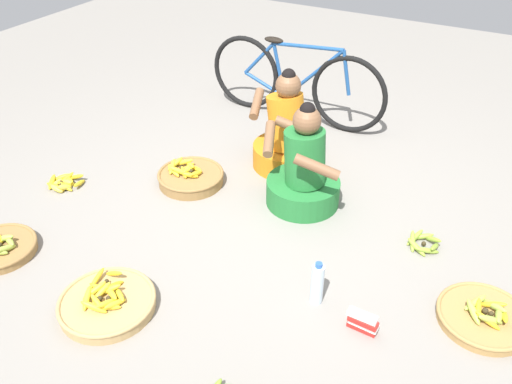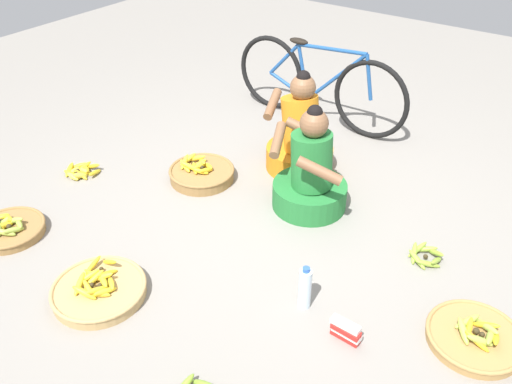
{
  "view_description": "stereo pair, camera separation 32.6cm",
  "coord_description": "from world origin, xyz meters",
  "px_view_note": "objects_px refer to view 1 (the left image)",
  "views": [
    {
      "loc": [
        1.33,
        -2.64,
        2.24
      ],
      "look_at": [
        0.0,
        -0.2,
        0.35
      ],
      "focal_mm": 37.92,
      "sensor_mm": 36.0,
      "label": 1
    },
    {
      "loc": [
        1.61,
        -2.47,
        2.24
      ],
      "look_at": [
        0.0,
        -0.2,
        0.35
      ],
      "focal_mm": 37.92,
      "sensor_mm": 36.0,
      "label": 2
    }
  ],
  "objects_px": {
    "vendor_woman_behind": "(286,136)",
    "loose_bananas_mid_left": "(423,243)",
    "vendor_woman_front": "(303,173)",
    "water_bottle": "(317,284)",
    "loose_bananas_front_right": "(64,183)",
    "packet_carton_stack": "(363,322)",
    "banana_basket_front_center": "(190,177)",
    "banana_basket_front_left": "(484,316)",
    "banana_basket_back_right": "(107,303)",
    "bicycle_leaning": "(295,81)"
  },
  "relations": [
    {
      "from": "vendor_woman_front",
      "to": "water_bottle",
      "type": "bearing_deg",
      "value": -60.7
    },
    {
      "from": "vendor_woman_front",
      "to": "loose_bananas_front_right",
      "type": "height_order",
      "value": "vendor_woman_front"
    },
    {
      "from": "vendor_woman_front",
      "to": "banana_basket_front_left",
      "type": "relative_size",
      "value": 1.55
    },
    {
      "from": "vendor_woman_behind",
      "to": "banana_basket_front_left",
      "type": "distance_m",
      "value": 1.93
    },
    {
      "from": "banana_basket_front_center",
      "to": "loose_bananas_front_right",
      "type": "height_order",
      "value": "banana_basket_front_center"
    },
    {
      "from": "loose_bananas_front_right",
      "to": "packet_carton_stack",
      "type": "height_order",
      "value": "packet_carton_stack"
    },
    {
      "from": "banana_basket_front_left",
      "to": "loose_bananas_front_right",
      "type": "distance_m",
      "value": 2.99
    },
    {
      "from": "banana_basket_back_right",
      "to": "loose_bananas_mid_left",
      "type": "xyz_separation_m",
      "value": [
        1.41,
        1.38,
        -0.01
      ]
    },
    {
      "from": "loose_bananas_mid_left",
      "to": "water_bottle",
      "type": "bearing_deg",
      "value": -118.01
    },
    {
      "from": "loose_bananas_mid_left",
      "to": "loose_bananas_front_right",
      "type": "height_order",
      "value": "loose_bananas_mid_left"
    },
    {
      "from": "vendor_woman_front",
      "to": "water_bottle",
      "type": "xyz_separation_m",
      "value": [
        0.48,
        -0.85,
        -0.11
      ]
    },
    {
      "from": "banana_basket_front_center",
      "to": "packet_carton_stack",
      "type": "distance_m",
      "value": 1.79
    },
    {
      "from": "bicycle_leaning",
      "to": "loose_bananas_front_right",
      "type": "height_order",
      "value": "bicycle_leaning"
    },
    {
      "from": "packet_carton_stack",
      "to": "loose_bananas_mid_left",
      "type": "bearing_deg",
      "value": 82.75
    },
    {
      "from": "loose_bananas_mid_left",
      "to": "packet_carton_stack",
      "type": "relative_size",
      "value": 1.35
    },
    {
      "from": "banana_basket_front_left",
      "to": "water_bottle",
      "type": "relative_size",
      "value": 1.78
    },
    {
      "from": "vendor_woman_front",
      "to": "loose_bananas_front_right",
      "type": "xyz_separation_m",
      "value": [
        -1.65,
        -0.67,
        -0.22
      ]
    },
    {
      "from": "bicycle_leaning",
      "to": "banana_basket_front_left",
      "type": "height_order",
      "value": "bicycle_leaning"
    },
    {
      "from": "vendor_woman_front",
      "to": "loose_bananas_mid_left",
      "type": "height_order",
      "value": "vendor_woman_front"
    },
    {
      "from": "banana_basket_back_right",
      "to": "loose_bananas_mid_left",
      "type": "bearing_deg",
      "value": 44.44
    },
    {
      "from": "vendor_woman_behind",
      "to": "water_bottle",
      "type": "bearing_deg",
      "value": -57.2
    },
    {
      "from": "banana_basket_front_left",
      "to": "loose_bananas_mid_left",
      "type": "relative_size",
      "value": 2.16
    },
    {
      "from": "loose_bananas_mid_left",
      "to": "bicycle_leaning",
      "type": "bearing_deg",
      "value": 140.04
    },
    {
      "from": "water_bottle",
      "to": "packet_carton_stack",
      "type": "relative_size",
      "value": 1.64
    },
    {
      "from": "water_bottle",
      "to": "loose_bananas_mid_left",
      "type": "bearing_deg",
      "value": 61.99
    },
    {
      "from": "vendor_woman_behind",
      "to": "loose_bananas_mid_left",
      "type": "relative_size",
      "value": 3.45
    },
    {
      "from": "vendor_woman_behind",
      "to": "banana_basket_front_center",
      "type": "xyz_separation_m",
      "value": [
        -0.51,
        -0.58,
        -0.2
      ]
    },
    {
      "from": "bicycle_leaning",
      "to": "packet_carton_stack",
      "type": "bearing_deg",
      "value": -56.36
    },
    {
      "from": "bicycle_leaning",
      "to": "loose_bananas_front_right",
      "type": "xyz_separation_m",
      "value": [
        -1.01,
        -1.86,
        -0.33
      ]
    },
    {
      "from": "banana_basket_front_left",
      "to": "loose_bananas_front_right",
      "type": "xyz_separation_m",
      "value": [
        -2.98,
        -0.11,
        -0.01
      ]
    },
    {
      "from": "banana_basket_back_right",
      "to": "packet_carton_stack",
      "type": "bearing_deg",
      "value": 22.23
    },
    {
      "from": "water_bottle",
      "to": "loose_bananas_front_right",
      "type": "bearing_deg",
      "value": 175.07
    },
    {
      "from": "banana_basket_back_right",
      "to": "vendor_woman_front",
      "type": "bearing_deg",
      "value": 70.36
    },
    {
      "from": "loose_bananas_front_right",
      "to": "banana_basket_front_center",
      "type": "bearing_deg",
      "value": 31.56
    },
    {
      "from": "banana_basket_front_center",
      "to": "banana_basket_front_left",
      "type": "relative_size",
      "value": 0.99
    },
    {
      "from": "loose_bananas_mid_left",
      "to": "water_bottle",
      "type": "relative_size",
      "value": 0.82
    },
    {
      "from": "vendor_woman_behind",
      "to": "loose_bananas_front_right",
      "type": "distance_m",
      "value": 1.71
    },
    {
      "from": "banana_basket_front_center",
      "to": "loose_bananas_front_right",
      "type": "bearing_deg",
      "value": -148.44
    },
    {
      "from": "banana_basket_front_center",
      "to": "packet_carton_stack",
      "type": "height_order",
      "value": "banana_basket_front_center"
    },
    {
      "from": "loose_bananas_front_right",
      "to": "packet_carton_stack",
      "type": "relative_size",
      "value": 1.58
    },
    {
      "from": "banana_basket_front_left",
      "to": "packet_carton_stack",
      "type": "relative_size",
      "value": 2.91
    },
    {
      "from": "vendor_woman_front",
      "to": "vendor_woman_behind",
      "type": "xyz_separation_m",
      "value": [
        -0.33,
        0.4,
        0.01
      ]
    },
    {
      "from": "bicycle_leaning",
      "to": "packet_carton_stack",
      "type": "distance_m",
      "value": 2.57
    },
    {
      "from": "bicycle_leaning",
      "to": "water_bottle",
      "type": "bearing_deg",
      "value": -61.44
    },
    {
      "from": "banana_basket_back_right",
      "to": "water_bottle",
      "type": "height_order",
      "value": "water_bottle"
    },
    {
      "from": "vendor_woman_front",
      "to": "banana_basket_front_left",
      "type": "bearing_deg",
      "value": -22.57
    },
    {
      "from": "banana_basket_front_left",
      "to": "packet_carton_stack",
      "type": "xyz_separation_m",
      "value": [
        -0.56,
        -0.37,
        0.02
      ]
    },
    {
      "from": "banana_basket_back_right",
      "to": "water_bottle",
      "type": "bearing_deg",
      "value": 31.47
    },
    {
      "from": "bicycle_leaning",
      "to": "banana_basket_front_center",
      "type": "relative_size",
      "value": 3.43
    },
    {
      "from": "vendor_woman_front",
      "to": "bicycle_leaning",
      "type": "relative_size",
      "value": 0.46
    }
  ]
}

